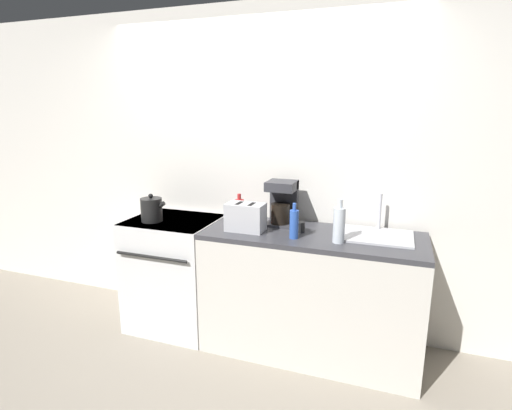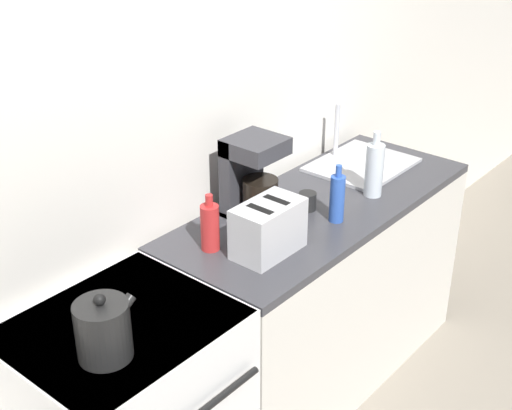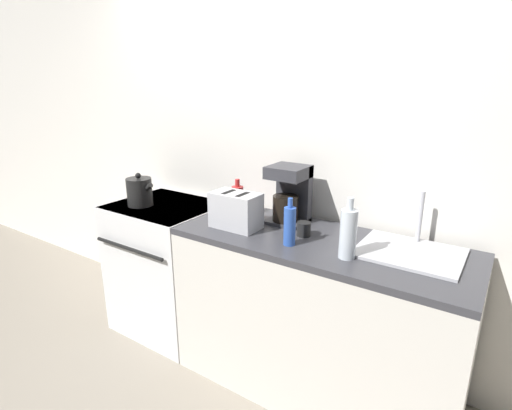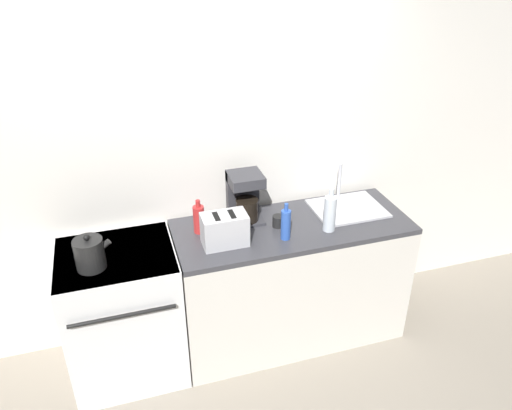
% 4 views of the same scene
% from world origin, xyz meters
% --- Properties ---
extents(wall_back, '(8.00, 0.05, 2.60)m').
position_xyz_m(wall_back, '(0.00, 0.68, 1.30)').
color(wall_back, silver).
rests_on(wall_back, ground_plane).
extents(counter_block, '(1.57, 0.62, 0.93)m').
position_xyz_m(counter_block, '(0.56, 0.31, 0.47)').
color(counter_block, silver).
rests_on(counter_block, ground_plane).
extents(kettle, '(0.21, 0.17, 0.22)m').
position_xyz_m(kettle, '(-0.72, 0.21, 1.03)').
color(kettle, black).
rests_on(kettle, stove).
extents(toaster, '(0.28, 0.16, 0.20)m').
position_xyz_m(toaster, '(0.07, 0.22, 1.03)').
color(toaster, '#BCBCC1').
rests_on(toaster, counter_block).
extents(coffee_maker, '(0.22, 0.21, 0.34)m').
position_xyz_m(coffee_maker, '(0.28, 0.48, 1.11)').
color(coffee_maker, '#333338').
rests_on(coffee_maker, counter_block).
extents(sink_tray, '(0.48, 0.39, 0.28)m').
position_xyz_m(sink_tray, '(1.00, 0.40, 0.95)').
color(sink_tray, '#B7B7BC').
rests_on(sink_tray, counter_block).
extents(bottle_clear, '(0.08, 0.08, 0.30)m').
position_xyz_m(bottle_clear, '(0.76, 0.18, 1.06)').
color(bottle_clear, silver).
rests_on(bottle_clear, counter_block).
extents(bottle_red, '(0.07, 0.07, 0.23)m').
position_xyz_m(bottle_red, '(-0.05, 0.41, 1.03)').
color(bottle_red, '#B72828').
rests_on(bottle_red, counter_block).
extents(bottle_blue, '(0.06, 0.06, 0.25)m').
position_xyz_m(bottle_blue, '(0.45, 0.17, 1.04)').
color(bottle_blue, '#2D56B7').
rests_on(bottle_blue, counter_block).
extents(cup_black, '(0.08, 0.08, 0.08)m').
position_xyz_m(cup_black, '(0.46, 0.32, 0.97)').
color(cup_black, black).
rests_on(cup_black, counter_block).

